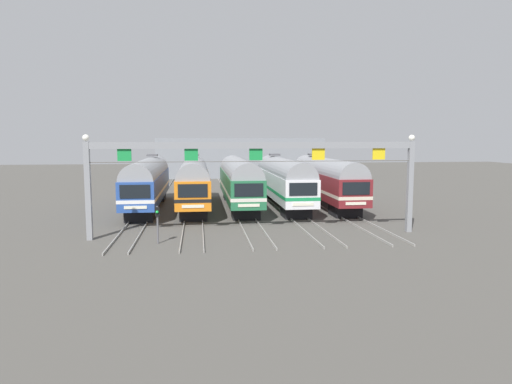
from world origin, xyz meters
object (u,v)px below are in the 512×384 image
Objects in this scene: commuter_train_blue at (148,181)px; catenary_gantry at (256,160)px; commuter_train_green at (239,180)px; yard_signal_mast at (157,217)px; commuter_train_orange at (194,180)px; commuter_train_white at (283,179)px; commuter_train_maroon at (326,179)px.

commuter_train_blue is 0.80× the size of catenary_gantry.
commuter_train_green reaches higher than yard_signal_mast.
commuter_train_orange reaches higher than yard_signal_mast.
commuter_train_white is (8.72, 0.00, 0.00)m from commuter_train_orange.
commuter_train_orange is at bearing 180.00° from commuter_train_white.
commuter_train_maroon is (4.36, 0.00, 0.00)m from commuter_train_white.
catenary_gantry is at bearing -72.10° from commuter_train_orange.
commuter_train_white reaches higher than commuter_train_green.
commuter_train_white is 7.45× the size of yard_signal_mast.
commuter_train_blue reaches higher than commuter_train_green.
commuter_train_blue is 16.28m from catenary_gantry.
commuter_train_maroon is (17.44, 0.00, 0.00)m from commuter_train_blue.
commuter_train_blue is 13.08m from commuter_train_white.
commuter_train_maroon is at bearing 0.00° from commuter_train_orange.
commuter_train_blue and commuter_train_orange have the same top height.
catenary_gantry is (4.36, -13.50, 2.59)m from commuter_train_orange.
commuter_train_orange is 8.72m from commuter_train_white.
commuter_train_blue is 15.34m from yard_signal_mast.
commuter_train_maroon is 16.28m from catenary_gantry.
catenary_gantry is 7.63m from yard_signal_mast.
commuter_train_green is 4.36m from commuter_train_white.
commuter_train_green is at bearing 66.64° from yard_signal_mast.
yard_signal_mast is (-6.54, -1.65, -3.57)m from catenary_gantry.
commuter_train_blue is at bearing 180.00° from commuter_train_maroon.
catenary_gantry is at bearing -122.87° from commuter_train_maroon.
commuter_train_maroon is (8.72, 0.00, 0.00)m from commuter_train_green.
commuter_train_orange is 15.34m from yard_signal_mast.
commuter_train_white is at bearing 0.06° from commuter_train_green.
commuter_train_maroon is 7.45× the size of yard_signal_mast.
commuter_train_green is at bearing -0.06° from commuter_train_orange.
catenary_gantry is (0.00, -13.49, 2.59)m from commuter_train_green.
commuter_train_blue reaches higher than yard_signal_mast.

